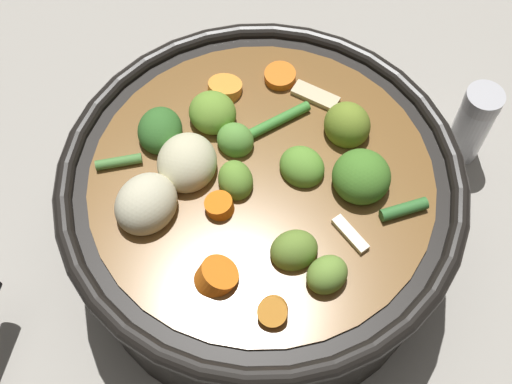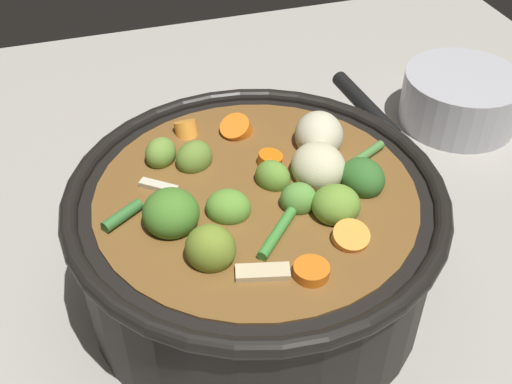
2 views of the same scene
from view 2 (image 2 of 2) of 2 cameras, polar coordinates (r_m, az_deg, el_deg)
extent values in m
plane|color=#9E998E|center=(0.59, -0.01, -8.55)|extent=(1.10, 1.10, 0.00)
cylinder|color=black|center=(0.55, -0.01, -4.69)|extent=(0.30, 0.30, 0.11)
torus|color=black|center=(0.51, -0.01, -0.23)|extent=(0.31, 0.31, 0.01)
cylinder|color=brown|center=(0.54, -0.01, -4.34)|extent=(0.26, 0.26, 0.11)
ellipsoid|color=olive|center=(0.51, 1.52, 1.35)|extent=(0.04, 0.04, 0.03)
ellipsoid|color=#5B963D|center=(0.49, 3.86, -0.68)|extent=(0.03, 0.03, 0.03)
ellipsoid|color=#48802A|center=(0.48, -7.68, -1.91)|extent=(0.06, 0.06, 0.04)
ellipsoid|color=#346A2A|center=(0.52, 9.59, 1.26)|extent=(0.04, 0.04, 0.03)
ellipsoid|color=olive|center=(0.45, -4.13, -5.13)|extent=(0.05, 0.05, 0.04)
ellipsoid|color=olive|center=(0.48, 7.23, -1.17)|extent=(0.05, 0.05, 0.03)
ellipsoid|color=olive|center=(0.54, -5.58, 3.05)|extent=(0.04, 0.04, 0.03)
ellipsoid|color=olive|center=(0.54, -8.59, 3.48)|extent=(0.04, 0.04, 0.03)
ellipsoid|color=#5F9634|center=(0.49, -2.52, -1.43)|extent=(0.05, 0.04, 0.03)
cylinder|color=orange|center=(0.44, 5.00, -7.28)|extent=(0.04, 0.04, 0.01)
cylinder|color=orange|center=(0.57, -1.75, 5.61)|extent=(0.04, 0.04, 0.03)
cylinder|color=orange|center=(0.53, 1.23, 2.76)|extent=(0.03, 0.02, 0.02)
cylinder|color=orange|center=(0.57, -6.31, 5.56)|extent=(0.02, 0.03, 0.02)
cylinder|color=orange|center=(0.47, 8.50, -4.14)|extent=(0.03, 0.03, 0.02)
ellipsoid|color=beige|center=(0.56, 5.69, 5.12)|extent=(0.06, 0.06, 0.04)
ellipsoid|color=beige|center=(0.52, 5.63, 2.27)|extent=(0.05, 0.05, 0.04)
cylinder|color=#357132|center=(0.49, -11.97, -2.02)|extent=(0.03, 0.03, 0.01)
cylinder|color=#4B823C|center=(0.55, 10.14, 3.51)|extent=(0.03, 0.02, 0.01)
cylinder|color=#3F8935|center=(0.47, 1.76, -3.75)|extent=(0.04, 0.04, 0.01)
cube|color=beige|center=(0.44, 0.61, -7.25)|extent=(0.04, 0.02, 0.01)
cube|color=beige|center=(0.51, -8.76, 0.50)|extent=(0.03, 0.03, 0.01)
cylinder|color=#ADADB2|center=(0.81, 17.94, 8.02)|extent=(0.14, 0.14, 0.06)
cylinder|color=black|center=(0.73, 9.78, 7.74)|extent=(0.03, 0.13, 0.02)
camera|label=1|loc=(0.62, -19.12, 48.39)|focal=46.95mm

